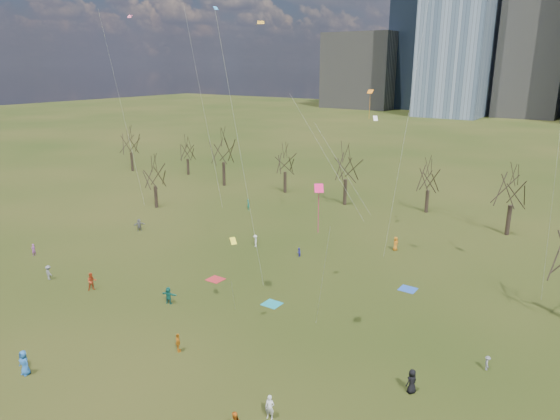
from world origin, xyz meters
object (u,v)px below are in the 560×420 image
Objects in this scene: person_4 at (178,343)px; person_0 at (24,363)px; blanket_teal at (272,304)px; blanket_navy at (408,289)px; person_2 at (92,281)px; blanket_crimson at (215,279)px; person_1 at (270,407)px.

person_0 is at bearing 91.04° from person_4.
person_4 is at bearing -97.18° from blanket_teal.
person_2 is at bearing -145.09° from blanket_navy.
blanket_crimson is at bearing 83.65° from person_0.
blanket_navy is at bearing 53.37° from person_0.
blanket_crimson is 19.89m from person_0.
person_1 is at bearing 14.16° from person_0.
blanket_teal is at bearing 60.80° from person_0.
person_1 is at bearing -54.95° from blanket_teal.
person_0 is 1.03× the size of person_2.
person_1 reaches higher than person_4.
person_1 is at bearing -75.37° from person_2.
person_4 is (6.60, -11.62, 0.75)m from blanket_crimson.
person_0 is at bearing -113.46° from blanket_teal.
person_2 reaches higher than person_4.
blanket_navy is 0.86× the size of person_0.
person_1 is (16.97, 6.14, -0.12)m from person_0.
blanket_teal is 8.00m from blanket_crimson.
blanket_navy is 33.65m from person_0.
person_2 is (-24.99, 5.07, 0.10)m from person_1.
person_1 is at bearing -39.33° from blanket_crimson.
person_4 is (-1.32, -10.49, 0.75)m from blanket_teal.
person_4 is (6.81, 8.25, -0.17)m from person_0.
blanket_navy is 0.88× the size of person_2.
blanket_teal is 20.45m from person_0.
blanket_navy is 1.05× the size of person_4.
person_0 is at bearing -176.50° from person_1.
person_2 is (-8.24, -8.66, 0.89)m from blanket_crimson.
person_2 is (-25.30, -17.66, 0.89)m from blanket_navy.
blanket_navy is at bearing 72.84° from person_1.
blanket_teal is 15.41m from person_1.
person_0 reaches higher than person_2.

